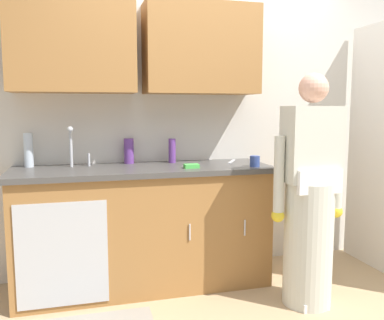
# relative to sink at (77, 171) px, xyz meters

# --- Properties ---
(ground_plane) EXTENTS (9.00, 9.00, 0.00)m
(ground_plane) POSITION_rel_sink_xyz_m (1.04, -0.71, -0.93)
(ground_plane) COLOR tan
(kitchen_wall_with_uppers) EXTENTS (4.80, 0.44, 2.70)m
(kitchen_wall_with_uppers) POSITION_rel_sink_xyz_m (0.91, 0.29, 0.55)
(kitchen_wall_with_uppers) COLOR beige
(kitchen_wall_with_uppers) RESTS_ON ground
(counter_cabinet) EXTENTS (1.90, 0.62, 0.90)m
(counter_cabinet) POSITION_rel_sink_xyz_m (0.49, -0.01, -0.48)
(counter_cabinet) COLOR #9E6B38
(counter_cabinet) RESTS_ON ground
(countertop) EXTENTS (1.96, 0.66, 0.04)m
(countertop) POSITION_rel_sink_xyz_m (0.49, -0.01, -0.01)
(countertop) COLOR #474442
(countertop) RESTS_ON counter_cabinet
(sink) EXTENTS (0.50, 0.36, 0.35)m
(sink) POSITION_rel_sink_xyz_m (0.00, 0.00, 0.00)
(sink) COLOR #B7BABF
(sink) RESTS_ON counter_cabinet
(person_at_sink) EXTENTS (0.55, 0.34, 1.62)m
(person_at_sink) POSITION_rel_sink_xyz_m (1.56, -0.62, -0.23)
(person_at_sink) COLOR white
(person_at_sink) RESTS_ON ground
(bottle_water_tall) EXTENTS (0.08, 0.08, 0.20)m
(bottle_water_tall) POSITION_rel_sink_xyz_m (0.41, 0.22, 0.12)
(bottle_water_tall) COLOR #66388C
(bottle_water_tall) RESTS_ON countertop
(bottle_water_short) EXTENTS (0.07, 0.07, 0.26)m
(bottle_water_short) POSITION_rel_sink_xyz_m (-0.35, 0.21, 0.14)
(bottle_water_short) COLOR silver
(bottle_water_short) RESTS_ON countertop
(bottle_dish_liquid) EXTENTS (0.06, 0.06, 0.20)m
(bottle_dish_liquid) POSITION_rel_sink_xyz_m (0.76, 0.17, 0.11)
(bottle_dish_liquid) COLOR #66388C
(bottle_dish_liquid) RESTS_ON countertop
(cup_by_sink) EXTENTS (0.08, 0.08, 0.08)m
(cup_by_sink) POSITION_rel_sink_xyz_m (1.32, -0.21, 0.06)
(cup_by_sink) COLOR #33478C
(cup_by_sink) RESTS_ON countertop
(knife_on_counter) EXTENTS (0.14, 0.22, 0.01)m
(knife_on_counter) POSITION_rel_sink_xyz_m (1.25, 0.10, 0.02)
(knife_on_counter) COLOR silver
(knife_on_counter) RESTS_ON countertop
(sponge) EXTENTS (0.11, 0.07, 0.03)m
(sponge) POSITION_rel_sink_xyz_m (0.83, -0.16, 0.03)
(sponge) COLOR #4CBF4C
(sponge) RESTS_ON countertop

